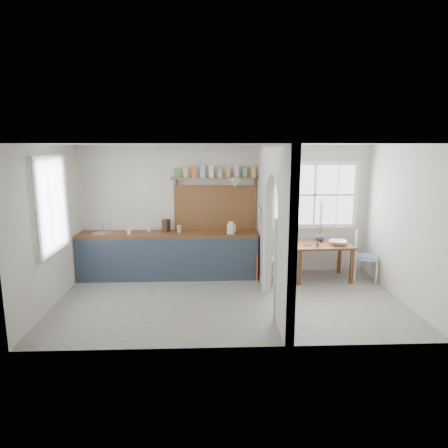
{
  "coord_description": "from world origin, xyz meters",
  "views": [
    {
      "loc": [
        -0.35,
        -6.37,
        2.57
      ],
      "look_at": [
        -0.08,
        0.27,
        1.27
      ],
      "focal_mm": 32.0,
      "sensor_mm": 36.0,
      "label": 1
    }
  ],
  "objects_px": {
    "chair_right": "(366,256)",
    "kettle": "(231,228)",
    "dining_table": "(320,261)",
    "chair_left": "(281,259)",
    "vase": "(320,237)"
  },
  "relations": [
    {
      "from": "kettle",
      "to": "vase",
      "type": "xyz_separation_m",
      "value": [
        1.78,
        0.11,
        -0.22
      ]
    },
    {
      "from": "chair_left",
      "to": "chair_right",
      "type": "bearing_deg",
      "value": 106.66
    },
    {
      "from": "dining_table",
      "to": "chair_right",
      "type": "relative_size",
      "value": 1.2
    },
    {
      "from": "chair_left",
      "to": "kettle",
      "type": "relative_size",
      "value": 3.69
    },
    {
      "from": "vase",
      "to": "chair_right",
      "type": "bearing_deg",
      "value": -18.84
    },
    {
      "from": "dining_table",
      "to": "chair_left",
      "type": "bearing_deg",
      "value": -178.44
    },
    {
      "from": "chair_left",
      "to": "vase",
      "type": "relative_size",
      "value": 4.69
    },
    {
      "from": "vase",
      "to": "kettle",
      "type": "bearing_deg",
      "value": -176.57
    },
    {
      "from": "dining_table",
      "to": "vase",
      "type": "xyz_separation_m",
      "value": [
        0.03,
        0.22,
        0.44
      ]
    },
    {
      "from": "chair_right",
      "to": "chair_left",
      "type": "bearing_deg",
      "value": 109.35
    },
    {
      "from": "chair_left",
      "to": "chair_right",
      "type": "distance_m",
      "value": 1.66
    },
    {
      "from": "chair_right",
      "to": "kettle",
      "type": "bearing_deg",
      "value": 105.88
    },
    {
      "from": "dining_table",
      "to": "chair_right",
      "type": "xyz_separation_m",
      "value": [
        0.87,
        -0.07,
        0.12
      ]
    },
    {
      "from": "chair_right",
      "to": "kettle",
      "type": "relative_size",
      "value": 4.04
    },
    {
      "from": "kettle",
      "to": "dining_table",
      "type": "bearing_deg",
      "value": 18.96
    }
  ]
}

